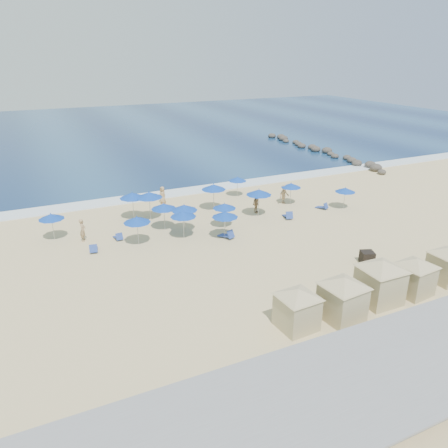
{
  "coord_description": "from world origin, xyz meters",
  "views": [
    {
      "loc": [
        -15.12,
        -25.52,
        13.68
      ],
      "look_at": [
        -1.62,
        3.0,
        1.13
      ],
      "focal_mm": 35.0,
      "sensor_mm": 36.0,
      "label": 1
    }
  ],
  "objects_px": {
    "umbrella_10": "(291,185)",
    "umbrella_12": "(184,208)",
    "umbrella_0": "(51,216)",
    "beachgoer_2": "(284,194)",
    "rock_jetty": "(320,150)",
    "umbrella_11": "(345,190)",
    "cabana_2": "(381,276)",
    "umbrella_6": "(225,214)",
    "beachgoer_3": "(163,195)",
    "umbrella_5": "(224,206)",
    "cabana_0": "(297,303)",
    "cabana_1": "(343,293)",
    "umbrella_9": "(237,179)",
    "trash_bin": "(367,257)",
    "umbrella_1": "(137,220)",
    "umbrella_7": "(214,187)",
    "cabana_3": "(415,272)",
    "beachgoer_1": "(256,203)",
    "umbrella_8": "(259,192)",
    "umbrella_4": "(149,195)",
    "cabana_4": "(448,260)",
    "beachgoer_0": "(83,230)",
    "umbrella_3": "(183,214)",
    "umbrella_2": "(132,195)",
    "umbrella_13": "(164,206)"
  },
  "relations": [
    {
      "from": "umbrella_4",
      "to": "beachgoer_2",
      "type": "xyz_separation_m",
      "value": [
        12.82,
        -1.3,
        -1.32
      ]
    },
    {
      "from": "umbrella_10",
      "to": "beachgoer_3",
      "type": "xyz_separation_m",
      "value": [
        -10.93,
        5.49,
        -1.05
      ]
    },
    {
      "from": "cabana_0",
      "to": "umbrella_11",
      "type": "relative_size",
      "value": 1.92
    },
    {
      "from": "cabana_4",
      "to": "beachgoer_3",
      "type": "distance_m",
      "value": 25.14
    },
    {
      "from": "cabana_1",
      "to": "umbrella_9",
      "type": "distance_m",
      "value": 22.21
    },
    {
      "from": "rock_jetty",
      "to": "umbrella_6",
      "type": "bearing_deg",
      "value": -139.2
    },
    {
      "from": "cabana_4",
      "to": "cabana_0",
      "type": "bearing_deg",
      "value": -179.11
    },
    {
      "from": "cabana_0",
      "to": "umbrella_8",
      "type": "xyz_separation_m",
      "value": [
        6.49,
        15.53,
        0.75
      ]
    },
    {
      "from": "umbrella_6",
      "to": "umbrella_8",
      "type": "height_order",
      "value": "umbrella_8"
    },
    {
      "from": "trash_bin",
      "to": "umbrella_8",
      "type": "height_order",
      "value": "umbrella_8"
    },
    {
      "from": "umbrella_12",
      "to": "beachgoer_1",
      "type": "bearing_deg",
      "value": 11.9
    },
    {
      "from": "umbrella_8",
      "to": "umbrella_13",
      "type": "height_order",
      "value": "umbrella_8"
    },
    {
      "from": "umbrella_4",
      "to": "beachgoer_1",
      "type": "distance_m",
      "value": 9.57
    },
    {
      "from": "umbrella_5",
      "to": "umbrella_6",
      "type": "relative_size",
      "value": 0.94
    },
    {
      "from": "umbrella_6",
      "to": "umbrella_5",
      "type": "bearing_deg",
      "value": 65.69
    },
    {
      "from": "umbrella_6",
      "to": "beachgoer_2",
      "type": "xyz_separation_m",
      "value": [
        8.75,
        5.21,
        -1.08
      ]
    },
    {
      "from": "cabana_0",
      "to": "umbrella_12",
      "type": "height_order",
      "value": "cabana_0"
    },
    {
      "from": "cabana_2",
      "to": "beachgoer_2",
      "type": "distance_m",
      "value": 17.96
    },
    {
      "from": "cabana_3",
      "to": "umbrella_9",
      "type": "bearing_deg",
      "value": 92.53
    },
    {
      "from": "cabana_1",
      "to": "beachgoer_1",
      "type": "height_order",
      "value": "cabana_1"
    },
    {
      "from": "rock_jetty",
      "to": "umbrella_8",
      "type": "distance_m",
      "value": 28.16
    },
    {
      "from": "cabana_4",
      "to": "umbrella_10",
      "type": "xyz_separation_m",
      "value": [
        -0.62,
        16.83,
        0.42
      ]
    },
    {
      "from": "trash_bin",
      "to": "umbrella_7",
      "type": "relative_size",
      "value": 0.34
    },
    {
      "from": "umbrella_0",
      "to": "beachgoer_1",
      "type": "distance_m",
      "value": 17.26
    },
    {
      "from": "umbrella_6",
      "to": "umbrella_7",
      "type": "relative_size",
      "value": 0.91
    },
    {
      "from": "umbrella_9",
      "to": "umbrella_11",
      "type": "height_order",
      "value": "umbrella_11"
    },
    {
      "from": "cabana_3",
      "to": "umbrella_0",
      "type": "bearing_deg",
      "value": 136.46
    },
    {
      "from": "cabana_0",
      "to": "beachgoer_0",
      "type": "bearing_deg",
      "value": 116.95
    },
    {
      "from": "cabana_3",
      "to": "trash_bin",
      "type": "bearing_deg",
      "value": 84.97
    },
    {
      "from": "trash_bin",
      "to": "umbrella_1",
      "type": "relative_size",
      "value": 0.37
    },
    {
      "from": "umbrella_4",
      "to": "umbrella_13",
      "type": "height_order",
      "value": "umbrella_4"
    },
    {
      "from": "umbrella_0",
      "to": "umbrella_1",
      "type": "xyz_separation_m",
      "value": [
        5.69,
        -3.72,
        0.09
      ]
    },
    {
      "from": "umbrella_10",
      "to": "cabana_4",
      "type": "bearing_deg",
      "value": -87.88
    },
    {
      "from": "rock_jetty",
      "to": "umbrella_11",
      "type": "distance_m",
      "value": 24.24
    },
    {
      "from": "umbrella_4",
      "to": "cabana_2",
      "type": "bearing_deg",
      "value": -66.25
    },
    {
      "from": "cabana_2",
      "to": "umbrella_6",
      "type": "distance_m",
      "value": 12.82
    },
    {
      "from": "umbrella_10",
      "to": "umbrella_12",
      "type": "height_order",
      "value": "umbrella_12"
    },
    {
      "from": "cabana_1",
      "to": "umbrella_13",
      "type": "distance_m",
      "value": 17.02
    },
    {
      "from": "umbrella_0",
      "to": "beachgoer_3",
      "type": "xyz_separation_m",
      "value": [
        10.33,
        4.75,
        -1.09
      ]
    },
    {
      "from": "rock_jetty",
      "to": "umbrella_8",
      "type": "relative_size",
      "value": 10.47
    },
    {
      "from": "umbrella_7",
      "to": "umbrella_10",
      "type": "distance_m",
      "value": 7.46
    },
    {
      "from": "umbrella_2",
      "to": "beachgoer_3",
      "type": "bearing_deg",
      "value": 39.8
    },
    {
      "from": "umbrella_0",
      "to": "beachgoer_2",
      "type": "bearing_deg",
      "value": -0.79
    },
    {
      "from": "cabana_3",
      "to": "beachgoer_1",
      "type": "distance_m",
      "value": 16.55
    },
    {
      "from": "umbrella_4",
      "to": "rock_jetty",
      "type": "bearing_deg",
      "value": 27.75
    },
    {
      "from": "cabana_3",
      "to": "umbrella_2",
      "type": "xyz_separation_m",
      "value": [
        -12.02,
        19.58,
        0.7
      ]
    },
    {
      "from": "cabana_4",
      "to": "umbrella_1",
      "type": "bearing_deg",
      "value": 139.48
    },
    {
      "from": "umbrella_6",
      "to": "umbrella_3",
      "type": "bearing_deg",
      "value": 152.38
    },
    {
      "from": "trash_bin",
      "to": "umbrella_3",
      "type": "height_order",
      "value": "umbrella_3"
    },
    {
      "from": "umbrella_11",
      "to": "beachgoer_0",
      "type": "relative_size",
      "value": 1.17
    }
  ]
}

